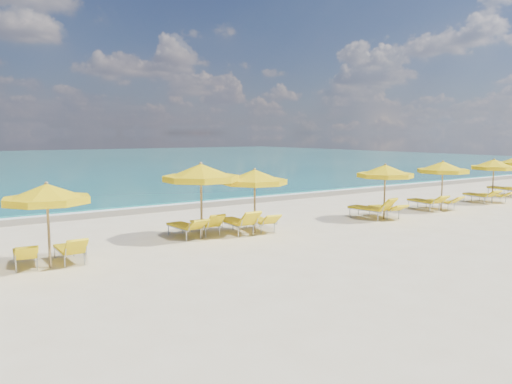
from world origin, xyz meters
TOP-DOWN VIEW (x-y plane):
  - ground_plane at (0.00, 0.00)m, footprint 120.00×120.00m
  - ocean at (0.00, 48.00)m, footprint 120.00×80.00m
  - wet_sand_band at (0.00, 7.40)m, footprint 120.00×2.60m
  - foam_line at (0.00, 8.20)m, footprint 120.00×1.20m
  - whitecap_near at (-6.00, 17.00)m, footprint 14.00×0.36m
  - whitecap_far at (8.00, 24.00)m, footprint 18.00×0.30m
  - umbrella_2 at (-7.63, -0.55)m, footprint 2.52×2.52m
  - umbrella_3 at (-2.85, 0.40)m, footprint 3.17×3.17m
  - umbrella_4 at (-0.97, 0.16)m, footprint 2.57×2.57m
  - umbrella_5 at (4.71, -0.46)m, footprint 2.25×2.25m
  - umbrella_6 at (8.49, -0.34)m, footprint 2.87×2.87m
  - umbrella_7 at (12.63, -0.22)m, footprint 2.56×2.56m
  - lounger_2_left at (-8.13, -0.11)m, footprint 0.69×1.62m
  - lounger_2_right at (-7.09, -0.26)m, footprint 0.56×1.58m
  - lounger_3_left at (-3.21, 0.87)m, footprint 0.72×1.82m
  - lounger_3_right at (-2.40, 0.95)m, footprint 0.63×1.66m
  - lounger_4_left at (-1.50, 0.47)m, footprint 0.67×1.89m
  - lounger_4_right at (-0.55, 0.39)m, footprint 0.80×1.78m
  - lounger_5_left at (4.35, -0.01)m, footprint 0.95×1.99m
  - lounger_5_right at (5.13, -0.13)m, footprint 0.95×1.93m
  - lounger_6_left at (8.05, 0.20)m, footprint 0.82×1.96m
  - lounger_6_right at (8.92, -0.02)m, footprint 0.63×1.68m
  - lounger_7_left at (12.19, 0.21)m, footprint 0.84×1.88m
  - lounger_7_right at (13.04, -0.04)m, footprint 0.56×1.65m
  - lounger_8_left at (15.71, 0.93)m, footprint 0.81×2.11m

SIDE VIEW (x-z plane):
  - ground_plane at x=0.00m, z-range 0.00..0.00m
  - ocean at x=0.00m, z-range -0.15..0.15m
  - wet_sand_band at x=0.00m, z-range -0.01..0.01m
  - foam_line at x=0.00m, z-range -0.01..0.01m
  - whitecap_near at x=-6.00m, z-range -0.03..0.03m
  - whitecap_far at x=8.00m, z-range -0.03..0.03m
  - lounger_7_right at x=13.04m, z-range -0.11..0.50m
  - lounger_2_left at x=-8.13m, z-range -0.16..0.56m
  - lounger_6_right at x=8.92m, z-range -0.14..0.53m
  - lounger_2_right at x=-7.09m, z-range -0.19..0.60m
  - lounger_4_right at x=-0.55m, z-range -0.15..0.57m
  - lounger_3_right at x=-2.40m, z-range -0.19..0.61m
  - lounger_3_left at x=-3.21m, z-range -0.16..0.59m
  - lounger_5_right at x=5.13m, z-range -0.12..0.55m
  - lounger_7_left at x=12.19m, z-range -0.14..0.58m
  - lounger_6_left at x=8.05m, z-range -0.16..0.61m
  - lounger_4_left at x=-1.50m, z-range -0.21..0.69m
  - lounger_8_left at x=15.71m, z-range -0.14..0.62m
  - lounger_5_left at x=4.35m, z-range -0.22..0.71m
  - umbrella_7 at x=12.63m, z-range 0.76..2.92m
  - umbrella_2 at x=-7.63m, z-range 0.76..2.93m
  - umbrella_6 at x=8.49m, z-range 0.77..2.97m
  - umbrella_5 at x=4.71m, z-range 0.77..2.97m
  - umbrella_4 at x=-0.97m, z-range 0.78..2.98m
  - umbrella_3 at x=-2.85m, z-range 0.86..3.31m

